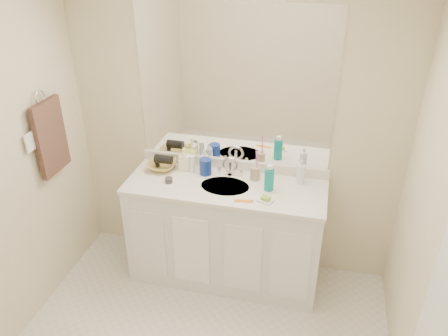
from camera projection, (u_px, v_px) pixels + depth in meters
wall_back at (234, 132)px, 3.38m from camera, size 2.60×0.02×2.40m
wall_right at (448, 270)px, 2.01m from camera, size 0.02×2.60×2.40m
vanity_cabinet at (225, 233)px, 3.52m from camera, size 1.50×0.55×0.85m
countertop at (226, 186)px, 3.31m from camera, size 1.52×0.57×0.03m
backsplash at (233, 164)px, 3.51m from camera, size 1.52×0.03×0.08m
sink_basin at (225, 187)px, 3.29m from camera, size 0.37×0.37×0.02m
faucet at (230, 168)px, 3.41m from camera, size 0.02×0.02×0.11m
mirror at (234, 87)px, 3.21m from camera, size 1.48×0.01×1.20m
blue_mug at (206, 167)px, 3.42m from camera, size 0.12×0.12×0.13m
tan_cup at (255, 173)px, 3.35m from camera, size 0.08×0.08×0.10m
toothbrush at (257, 162)px, 3.30m from camera, size 0.02×0.04×0.20m
mouthwash_bottle at (269, 180)px, 3.20m from camera, size 0.08×0.08×0.17m
clear_pump_bottle at (301, 174)px, 3.29m from camera, size 0.07×0.07×0.15m
soap_dish at (266, 200)px, 3.10m from camera, size 0.13×0.11×0.01m
green_soap at (266, 198)px, 3.09m from camera, size 0.07×0.06×0.02m
orange_comb at (244, 201)px, 3.10m from camera, size 0.14×0.05×0.01m
dark_jar at (169, 180)px, 3.32m from camera, size 0.07×0.07×0.04m
extra_white_bottle at (192, 164)px, 3.44m from camera, size 0.06×0.06×0.14m
soap_bottle_white at (205, 159)px, 3.48m from camera, size 0.07×0.07×0.17m
soap_bottle_cream at (184, 159)px, 3.48m from camera, size 0.10×0.10×0.18m
soap_bottle_yellow at (186, 158)px, 3.52m from camera, size 0.14×0.14×0.15m
wicker_basket at (162, 166)px, 3.51m from camera, size 0.24×0.24×0.06m
hair_dryer at (163, 159)px, 3.47m from camera, size 0.14×0.07×0.07m
towel_ring at (40, 98)px, 3.03m from camera, size 0.01×0.11×0.11m
hand_towel at (51, 137)px, 3.17m from camera, size 0.04×0.32×0.55m
switch_plate at (30, 142)px, 2.98m from camera, size 0.01×0.08×0.13m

